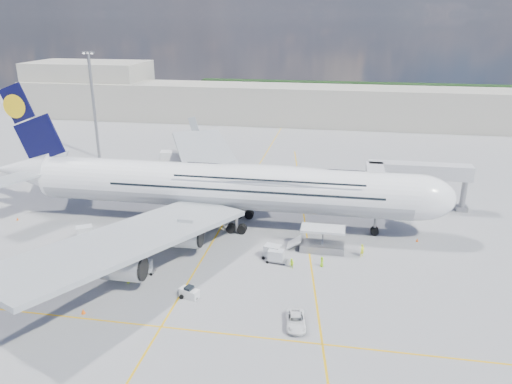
% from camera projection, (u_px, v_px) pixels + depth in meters
% --- Properties ---
extents(ground, '(300.00, 300.00, 0.00)m').
position_uv_depth(ground, '(208.00, 250.00, 75.15)').
color(ground, gray).
rests_on(ground, ground).
extents(taxi_line_main, '(0.25, 220.00, 0.01)m').
position_uv_depth(taxi_line_main, '(208.00, 250.00, 75.15)').
color(taxi_line_main, '#E2A60B').
rests_on(taxi_line_main, ground).
extents(taxi_line_cross, '(120.00, 0.25, 0.01)m').
position_uv_depth(taxi_line_cross, '(161.00, 327.00, 56.60)').
color(taxi_line_cross, '#E2A60B').
rests_on(taxi_line_cross, ground).
extents(taxi_line_diag, '(14.16, 99.06, 0.01)m').
position_uv_depth(taxi_line_diag, '(306.00, 230.00, 82.12)').
color(taxi_line_diag, '#E2A60B').
rests_on(taxi_line_diag, ground).
extents(airliner, '(77.26, 79.15, 23.71)m').
position_uv_depth(airliner, '(224.00, 186.00, 82.08)').
color(airliner, white).
rests_on(airliner, ground).
extents(jet_bridge, '(18.80, 12.10, 8.50)m').
position_uv_depth(jet_bridge, '(402.00, 175.00, 87.37)').
color(jet_bridge, '#B7B7BC').
rests_on(jet_bridge, ground).
extents(cargo_loader, '(8.53, 3.20, 3.67)m').
position_uv_depth(cargo_loader, '(321.00, 242.00, 74.65)').
color(cargo_loader, silver).
rests_on(cargo_loader, ground).
extents(light_mast, '(3.00, 0.70, 25.50)m').
position_uv_depth(light_mast, '(94.00, 104.00, 119.04)').
color(light_mast, gray).
rests_on(light_mast, ground).
extents(terminal, '(180.00, 16.00, 12.00)m').
position_uv_depth(terminal, '(285.00, 105.00, 161.25)').
color(terminal, '#B2AD9E').
rests_on(terminal, ground).
extents(hangar, '(40.00, 22.00, 18.00)m').
position_uv_depth(hangar, '(90.00, 88.00, 176.40)').
color(hangar, '#B2AD9E').
rests_on(hangar, ground).
extents(tree_line, '(160.00, 6.00, 8.00)m').
position_uv_depth(tree_line, '(399.00, 94.00, 197.08)').
color(tree_line, '#193814').
rests_on(tree_line, ground).
extents(dolly_row_a, '(3.14, 2.09, 1.83)m').
position_uv_depth(dolly_row_a, '(32.00, 264.00, 68.71)').
color(dolly_row_a, gray).
rests_on(dolly_row_a, ground).
extents(dolly_row_b, '(3.05, 1.96, 1.80)m').
position_uv_depth(dolly_row_b, '(144.00, 267.00, 68.11)').
color(dolly_row_b, gray).
rests_on(dolly_row_b, ground).
extents(dolly_row_c, '(3.19, 1.72, 0.47)m').
position_uv_depth(dolly_row_c, '(130.00, 265.00, 69.76)').
color(dolly_row_c, gray).
rests_on(dolly_row_c, ground).
extents(dolly_back, '(3.79, 3.31, 2.12)m').
position_uv_depth(dolly_back, '(85.00, 232.00, 78.45)').
color(dolly_back, gray).
rests_on(dolly_back, ground).
extents(dolly_nose_far, '(3.51, 2.41, 2.03)m').
position_uv_depth(dolly_nose_far, '(273.00, 251.00, 72.21)').
color(dolly_nose_far, gray).
rests_on(dolly_nose_far, ground).
extents(dolly_nose_near, '(3.15, 1.93, 1.89)m').
position_uv_depth(dolly_nose_near, '(276.00, 256.00, 71.06)').
color(dolly_nose_near, gray).
rests_on(dolly_nose_near, ground).
extents(baggage_tug, '(2.74, 1.93, 1.56)m').
position_uv_depth(baggage_tug, '(189.00, 293.00, 62.24)').
color(baggage_tug, silver).
rests_on(baggage_tug, ground).
extents(catering_truck_inner, '(7.04, 3.32, 4.06)m').
position_uv_depth(catering_truck_inner, '(225.00, 188.00, 96.08)').
color(catering_truck_inner, gray).
rests_on(catering_truck_inner, ground).
extents(catering_truck_outer, '(8.00, 4.17, 4.54)m').
position_uv_depth(catering_truck_outer, '(177.00, 162.00, 112.44)').
color(catering_truck_outer, gray).
rests_on(catering_truck_outer, ground).
extents(service_van, '(2.79, 4.95, 1.31)m').
position_uv_depth(service_van, '(296.00, 321.00, 56.55)').
color(service_van, white).
rests_on(service_van, ground).
extents(crew_nose, '(0.81, 0.81, 1.90)m').
position_uv_depth(crew_nose, '(362.00, 250.00, 72.83)').
color(crew_nose, '#E1F319').
rests_on(crew_nose, ground).
extents(crew_loader, '(0.93, 0.89, 1.51)m').
position_uv_depth(crew_loader, '(292.00, 264.00, 69.36)').
color(crew_loader, '#C8FF1A').
rests_on(crew_loader, ground).
extents(crew_wing, '(0.57, 0.98, 1.57)m').
position_uv_depth(crew_wing, '(128.00, 278.00, 65.57)').
color(crew_wing, '#D5FF1A').
rests_on(crew_wing, ground).
extents(crew_van, '(0.64, 0.83, 1.52)m').
position_uv_depth(crew_van, '(322.00, 262.00, 69.90)').
color(crew_van, '#9FE618').
rests_on(crew_van, ground).
extents(crew_tug, '(1.03, 0.63, 1.53)m').
position_uv_depth(crew_tug, '(122.00, 265.00, 68.92)').
color(crew_tug, '#D0E017').
rests_on(crew_tug, ground).
extents(cone_nose, '(0.42, 0.42, 0.53)m').
position_uv_depth(cone_nose, '(417.00, 240.00, 77.82)').
color(cone_nose, '#F45C0C').
rests_on(cone_nose, ground).
extents(cone_wing_left_inner, '(0.38, 0.38, 0.49)m').
position_uv_depth(cone_wing_left_inner, '(238.00, 191.00, 99.67)').
color(cone_wing_left_inner, '#F45C0C').
rests_on(cone_wing_left_inner, ground).
extents(cone_wing_left_outer, '(0.44, 0.44, 0.56)m').
position_uv_depth(cone_wing_left_outer, '(170.00, 166.00, 115.87)').
color(cone_wing_left_outer, '#F45C0C').
rests_on(cone_wing_left_outer, ground).
extents(cone_wing_right_inner, '(0.50, 0.50, 0.63)m').
position_uv_depth(cone_wing_right_inner, '(80.00, 269.00, 68.84)').
color(cone_wing_right_inner, '#F45C0C').
rests_on(cone_wing_right_inner, ground).
extents(cone_wing_right_outer, '(0.51, 0.51, 0.64)m').
position_uv_depth(cone_wing_right_outer, '(83.00, 311.00, 59.01)').
color(cone_wing_right_outer, '#F45C0C').
rests_on(cone_wing_right_outer, ground).
extents(cone_tail, '(0.39, 0.39, 0.50)m').
position_uv_depth(cone_tail, '(17.00, 219.00, 85.89)').
color(cone_tail, '#F45C0C').
rests_on(cone_tail, ground).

